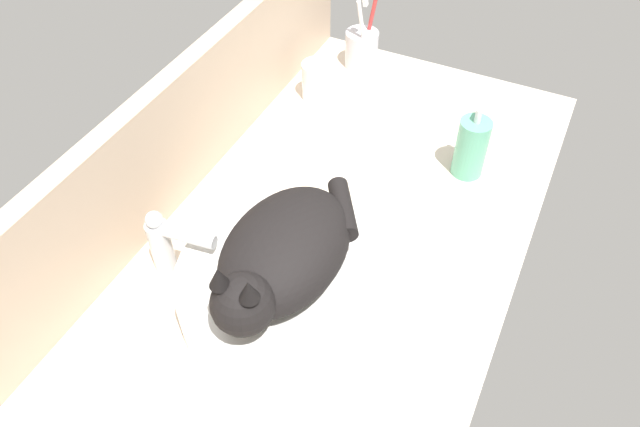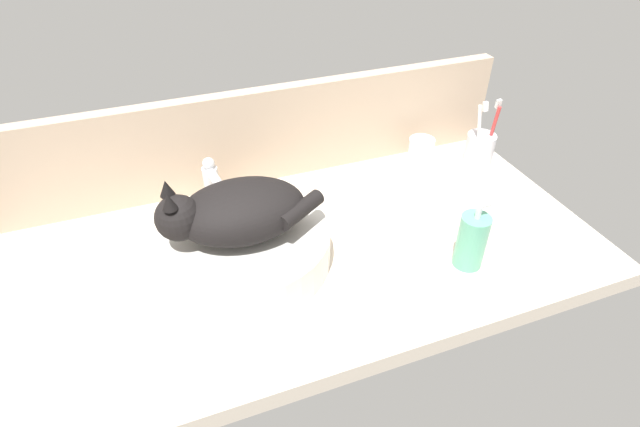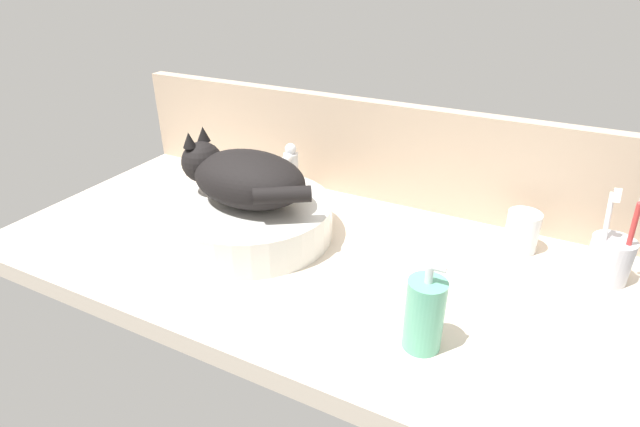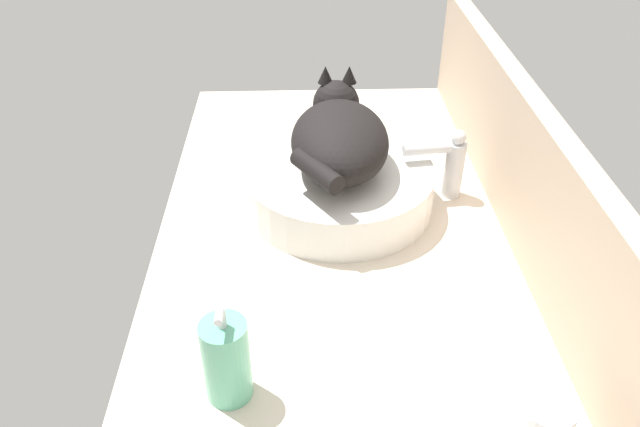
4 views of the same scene
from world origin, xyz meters
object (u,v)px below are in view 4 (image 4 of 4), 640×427
at_px(sink_basin, 338,187).
at_px(cat, 338,136).
at_px(faucet, 449,161).
at_px(soap_dispenser, 226,360).

bearing_deg(sink_basin, cat, -178.39).
distance_m(cat, faucet, 0.22).
distance_m(sink_basin, cat, 0.10).
bearing_deg(soap_dispenser, sink_basin, 158.95).
bearing_deg(faucet, soap_dispenser, -39.30).
bearing_deg(sink_basin, soap_dispenser, -21.05).
xyz_separation_m(faucet, soap_dispenser, (0.45, -0.37, -0.01)).
distance_m(sink_basin, faucet, 0.21).
bearing_deg(soap_dispenser, cat, 159.60).
bearing_deg(soap_dispenser, faucet, 140.70).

